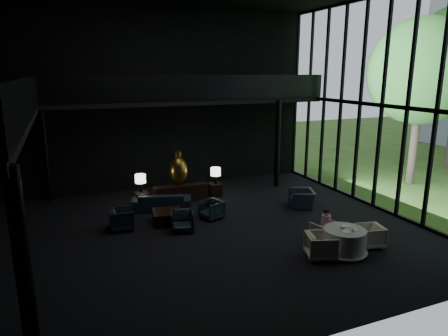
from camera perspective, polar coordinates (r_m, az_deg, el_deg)
name	(u,v)px	position (r m, az deg, el deg)	size (l,w,h in m)	color
floor	(210,232)	(13.57, -2.05, -9.12)	(14.00, 12.00, 0.02)	black
wall_back	(163,100)	(18.30, -8.76, 9.59)	(14.00, 0.04, 8.00)	black
wall_front	(325,144)	(7.28, 14.28, 3.35)	(14.00, 0.04, 8.00)	black
curtain_wall	(382,105)	(16.31, 21.65, 8.32)	(0.20, 12.00, 8.00)	black
mezzanine_back	(191,101)	(17.61, -4.78, 9.55)	(12.00, 2.00, 0.25)	black
railing_left	(30,97)	(11.79, -26.02, 9.14)	(0.06, 12.00, 1.00)	black
railing_back	(198,88)	(16.63, -3.75, 11.39)	(12.00, 0.06, 1.00)	black
column_sw	(27,295)	(6.90, -26.37, -15.96)	(0.24, 0.24, 4.00)	black
column_nw	(45,153)	(17.76, -24.15, 1.91)	(0.24, 0.24, 4.00)	black
column_ne	(277,144)	(18.47, 7.64, 3.41)	(0.24, 0.24, 4.00)	black
tree_near	(422,72)	(20.56, 26.43, 12.24)	(4.80, 4.80, 7.65)	#382D23
console	(181,193)	(16.59, -6.21, -3.61)	(2.19, 0.50, 0.70)	black
bronze_urn	(178,170)	(16.56, -6.52, -0.27)	(0.74, 0.74, 1.39)	olive
side_table_left	(142,199)	(16.27, -11.65, -4.39)	(0.52, 0.52, 0.57)	black
table_lamp_left	(140,179)	(16.16, -11.85, -1.60)	(0.42, 0.42, 0.71)	black
side_table_right	(215,190)	(17.26, -1.27, -3.10)	(0.50, 0.50, 0.55)	black
table_lamp_right	(216,172)	(17.00, -1.21, -0.63)	(0.42, 0.42, 0.71)	black
sofa	(162,197)	(15.70, -8.91, -4.17)	(2.48, 0.72, 0.97)	black
lounge_armchair_west	(122,218)	(14.07, -14.38, -6.88)	(0.81, 0.76, 0.83)	black
lounge_armchair_east	(211,209)	(14.63, -1.83, -5.88)	(0.70, 0.65, 0.72)	black
lounge_armchair_south	(182,220)	(13.59, -6.01, -7.42)	(0.74, 0.69, 0.76)	#1B222F
window_armchair	(302,196)	(16.13, 11.07, -3.97)	(1.00, 0.65, 0.87)	black
coffee_table	(168,217)	(14.38, -8.07, -6.95)	(1.00, 1.00, 0.44)	black
dining_table	(344,243)	(12.48, 16.76, -10.19)	(1.39, 1.39, 0.75)	white
dining_chair_north	(325,232)	(13.01, 14.27, -8.80)	(0.73, 0.68, 0.75)	beige
dining_chair_east	(370,235)	(13.17, 20.14, -9.02)	(0.69, 0.65, 0.71)	beige
dining_chair_west	(321,244)	(11.97, 13.67, -10.51)	(0.83, 0.77, 0.85)	beige
child	(326,219)	(12.99, 14.40, -7.01)	(0.29, 0.29, 0.63)	#EAACC7
plate_a	(347,232)	(12.14, 17.12, -8.70)	(0.24, 0.24, 0.01)	white
plate_b	(347,226)	(12.57, 17.19, -7.91)	(0.24, 0.24, 0.02)	white
saucer	(354,230)	(12.32, 18.07, -8.44)	(0.16, 0.16, 0.01)	white
coffee_cup	(353,228)	(12.36, 18.00, -8.17)	(0.09, 0.09, 0.06)	white
cereal_bowl	(343,227)	(12.36, 16.58, -8.10)	(0.15, 0.15, 0.07)	white
cream_pot	(353,230)	(12.22, 17.97, -8.45)	(0.07, 0.07, 0.08)	#99999E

